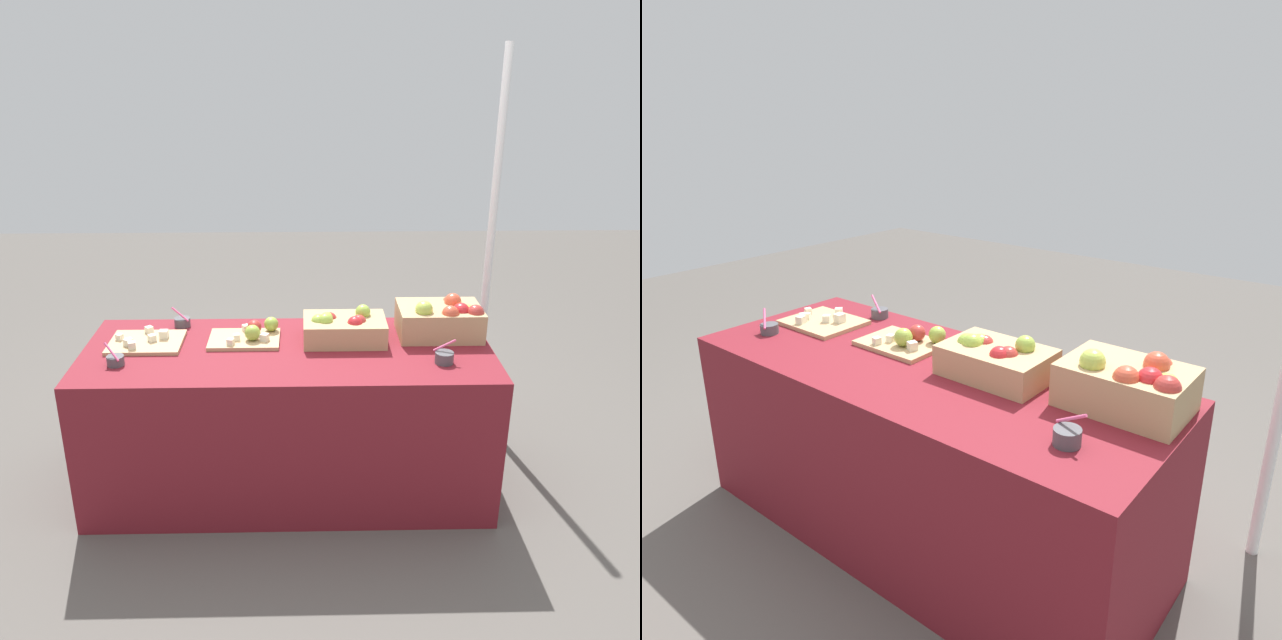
# 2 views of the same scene
# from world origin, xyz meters

# --- Properties ---
(ground_plane) EXTENTS (10.00, 10.00, 0.00)m
(ground_plane) POSITION_xyz_m (0.00, 0.00, 0.00)
(ground_plane) COLOR #56514C
(table) EXTENTS (1.90, 0.76, 0.74)m
(table) POSITION_xyz_m (0.00, 0.00, 0.37)
(table) COLOR maroon
(table) RESTS_ON ground_plane
(apple_crate_left) EXTENTS (0.40, 0.28, 0.20)m
(apple_crate_left) POSITION_xyz_m (0.74, 0.15, 0.83)
(apple_crate_left) COLOR tan
(apple_crate_left) RESTS_ON table
(apple_crate_middle) EXTENTS (0.39, 0.25, 0.16)m
(apple_crate_middle) POSITION_xyz_m (0.26, 0.09, 0.81)
(apple_crate_middle) COLOR tan
(apple_crate_middle) RESTS_ON table
(cutting_board_front) EXTENTS (0.33, 0.24, 0.09)m
(cutting_board_front) POSITION_xyz_m (-0.18, 0.10, 0.77)
(cutting_board_front) COLOR tan
(cutting_board_front) RESTS_ON table
(cutting_board_back) EXTENTS (0.34, 0.27, 0.06)m
(cutting_board_back) POSITION_xyz_m (-0.67, 0.07, 0.75)
(cutting_board_back) COLOR tan
(cutting_board_back) RESTS_ON table
(sample_bowl_near) EXTENTS (0.10, 0.08, 0.11)m
(sample_bowl_near) POSITION_xyz_m (0.70, -0.17, 0.77)
(sample_bowl_near) COLOR #4C4C51
(sample_bowl_near) RESTS_ON table
(sample_bowl_mid) EXTENTS (0.09, 0.08, 0.11)m
(sample_bowl_mid) POSITION_xyz_m (-0.75, -0.16, 0.76)
(sample_bowl_mid) COLOR #4C4C51
(sample_bowl_mid) RESTS_ON table
(sample_bowl_far) EXTENTS (0.09, 0.08, 0.10)m
(sample_bowl_far) POSITION_xyz_m (-0.53, 0.29, 0.76)
(sample_bowl_far) COLOR #4C4C51
(sample_bowl_far) RESTS_ON table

